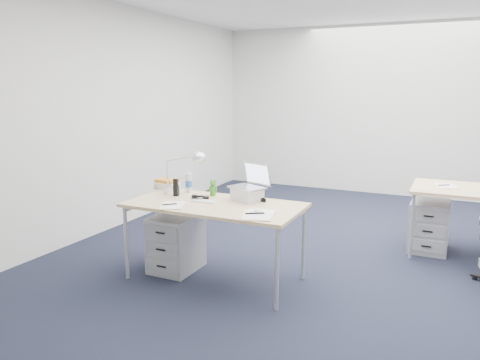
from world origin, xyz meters
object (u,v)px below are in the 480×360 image
Objects in this scene: headphones at (200,197)px; can_koozie at (176,190)px; desk_near at (214,208)px; computer_mouse at (258,210)px; water_bottle at (189,181)px; bear_figurine at (213,188)px; sunglasses at (260,200)px; cordless_phone at (176,188)px; wireless_keyboard at (205,201)px; silver_laptop at (247,183)px; drawer_pedestal_near at (176,243)px; book_stack at (167,184)px; desk_lamp at (179,172)px; drawer_pedestal_far at (429,226)px.

can_koozie is (-0.29, 0.03, 0.04)m from headphones.
desk_near is 0.50m from computer_mouse.
desk_near is 0.57m from water_bottle.
bear_figurine is at bearing 79.71° from headphones.
sunglasses is at bearing 17.95° from headphones.
can_koozie is at bearing 106.95° from cordless_phone.
bear_figurine reaches higher than wireless_keyboard.
bear_figurine is at bearing 18.54° from cordless_phone.
drawer_pedestal_near is at bearing -142.73° from silver_laptop.
computer_mouse is 0.40× the size of water_bottle.
book_stack is at bearing -165.23° from silver_laptop.
book_stack is at bearing 159.16° from headphones.
headphones is at bearing -24.52° from desk_lamp.
desk_near is at bearing -55.77° from bear_figurine.
headphones is at bearing -39.19° from water_bottle.
cordless_phone is (-0.37, 0.08, 0.08)m from wireless_keyboard.
water_bottle is at bearing -8.67° from book_stack.
desk_lamp reaches higher than computer_mouse.
silver_laptop is 1.51× the size of book_stack.
drawer_pedestal_near is 0.94m from silver_laptop.
desk_near is 15.09× the size of can_koozie.
water_bottle is 0.19m from desk_lamp.
wireless_keyboard is 1.10× the size of book_stack.
drawer_pedestal_far is 1.62× the size of silver_laptop.
drawer_pedestal_far is 2.80m from can_koozie.
computer_mouse is at bearing -9.46° from drawer_pedestal_near.
bear_figurine reaches higher than sunglasses.
desk_near is 2.91× the size of drawer_pedestal_near.
desk_near is 0.52m from can_koozie.
drawer_pedestal_far is 2.59m from headphones.
silver_laptop is at bearing 137.21° from computer_mouse.
book_stack is (-0.64, 0.33, 0.04)m from wireless_keyboard.
book_stack is at bearing -151.47° from drawer_pedestal_far.
desk_lamp reaches higher than bear_figurine.
cordless_phone is at bearing -95.81° from water_bottle.
drawer_pedestal_near is 1.19× the size of desk_lamp.
sunglasses reaches higher than desk_near.
drawer_pedestal_far is at bearing 23.12° from desk_lamp.
bear_figurine is 0.52m from sunglasses.
water_bottle is (-0.68, 0.08, -0.06)m from silver_laptop.
cordless_phone reaches higher than drawer_pedestal_near.
cordless_phone reaches higher than drawer_pedestal_far.
desk_lamp reaches higher than sunglasses.
silver_laptop is 0.40m from bear_figurine.
computer_mouse is 1.03m from water_bottle.
headphones is at bearing -24.64° from book_stack.
cordless_phone is at bearing -147.07° from bear_figurine.
water_bottle reaches higher than drawer_pedestal_far.
silver_laptop is 0.46m from computer_mouse.
sunglasses is at bearing -4.40° from water_bottle.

